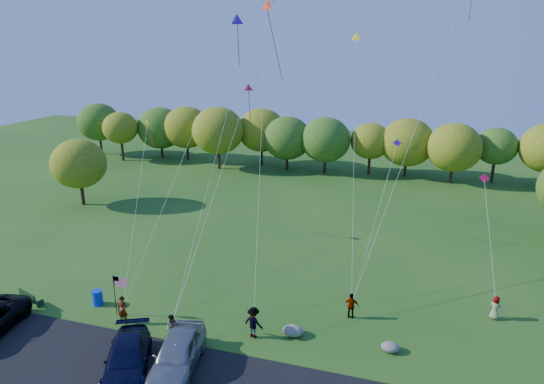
# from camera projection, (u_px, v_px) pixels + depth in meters

# --- Properties ---
(ground) EXTENTS (140.00, 140.00, 0.00)m
(ground) POSITION_uv_depth(u_px,v_px,m) (200.00, 336.00, 28.33)
(ground) COLOR #1E5017
(ground) RESTS_ON ground
(asphalt_lane) EXTENTS (44.00, 6.00, 0.06)m
(asphalt_lane) POSITION_uv_depth(u_px,v_px,m) (166.00, 379.00, 24.67)
(asphalt_lane) COLOR black
(asphalt_lane) RESTS_ON ground
(treeline) EXTENTS (76.77, 27.54, 8.32)m
(treeline) POSITION_uv_depth(u_px,v_px,m) (337.00, 140.00, 59.53)
(treeline) COLOR #3A2615
(treeline) RESTS_ON ground
(minivan_navy) EXTENTS (4.21, 5.70, 1.54)m
(minivan_navy) POSITION_uv_depth(u_px,v_px,m) (127.00, 358.00, 24.99)
(minivan_navy) COLOR black
(minivan_navy) RESTS_ON asphalt_lane
(minivan_silver) EXTENTS (3.15, 5.65, 1.82)m
(minivan_silver) POSITION_uv_depth(u_px,v_px,m) (177.00, 354.00, 25.13)
(minivan_silver) COLOR gray
(minivan_silver) RESTS_ON asphalt_lane
(flyer_a) EXTENTS (0.69, 0.50, 1.79)m
(flyer_a) POSITION_uv_depth(u_px,v_px,m) (123.00, 310.00, 29.32)
(flyer_a) COLOR #4C4C59
(flyer_a) RESTS_ON ground
(flyer_b) EXTENTS (0.91, 0.81, 1.57)m
(flyer_b) POSITION_uv_depth(u_px,v_px,m) (172.00, 328.00, 27.74)
(flyer_b) COLOR #4C4C59
(flyer_b) RESTS_ON ground
(flyer_c) EXTENTS (1.35, 0.97, 1.89)m
(flyer_c) POSITION_uv_depth(u_px,v_px,m) (254.00, 322.00, 27.97)
(flyer_c) COLOR #4C4C59
(flyer_c) RESTS_ON ground
(flyer_d) EXTENTS (0.99, 0.44, 1.66)m
(flyer_d) POSITION_uv_depth(u_px,v_px,m) (351.00, 306.00, 29.93)
(flyer_d) COLOR #4C4C59
(flyer_d) RESTS_ON ground
(flyer_e) EXTENTS (0.88, 0.77, 1.52)m
(flyer_e) POSITION_uv_depth(u_px,v_px,m) (495.00, 308.00, 29.84)
(flyer_e) COLOR #4C4C59
(flyer_e) RESTS_ON ground
(park_bench) EXTENTS (1.83, 0.87, 1.04)m
(park_bench) POSITION_uv_depth(u_px,v_px,m) (28.00, 298.00, 31.38)
(park_bench) COLOR #143717
(park_bench) RESTS_ON ground
(trash_barrel) EXTENTS (0.67, 0.67, 1.00)m
(trash_barrel) POSITION_uv_depth(u_px,v_px,m) (98.00, 298.00, 31.53)
(trash_barrel) COLOR #0D32CF
(trash_barrel) RESTS_ON ground
(flag_assembly) EXTENTS (1.01, 0.66, 2.73)m
(flag_assembly) POSITION_uv_depth(u_px,v_px,m) (118.00, 286.00, 29.79)
(flag_assembly) COLOR black
(flag_assembly) RESTS_ON ground
(boulder_near) EXTENTS (1.23, 0.97, 0.62)m
(boulder_near) POSITION_uv_depth(u_px,v_px,m) (293.00, 331.00, 28.28)
(boulder_near) COLOR gray
(boulder_near) RESTS_ON ground
(boulder_far) EXTENTS (1.02, 0.85, 0.53)m
(boulder_far) POSITION_uv_depth(u_px,v_px,m) (390.00, 347.00, 26.85)
(boulder_far) COLOR gray
(boulder_far) RESTS_ON ground
(kites_aloft) EXTENTS (26.98, 9.38, 17.83)m
(kites_aloft) POSITION_uv_depth(u_px,v_px,m) (301.00, 20.00, 36.01)
(kites_aloft) COLOR red
(kites_aloft) RESTS_ON ground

